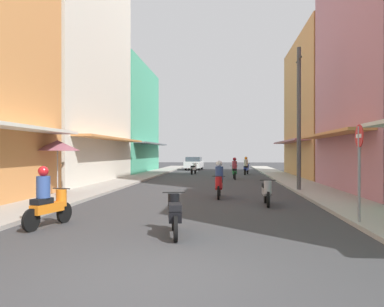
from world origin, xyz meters
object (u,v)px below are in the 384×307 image
Objects in this scene: motorbike_red at (219,181)px; vendor_umbrella at (58,146)px; motorbike_black at (174,213)px; utility_pole at (299,118)px; motorbike_green at (234,169)px; motorbike_blue at (246,167)px; parked_car at (194,163)px; motorbike_silver at (267,192)px; motorbike_white at (194,169)px; street_sign_no_entry at (359,160)px; motorbike_orange at (48,200)px.

vendor_umbrella is (-6.86, -0.59, 1.52)m from motorbike_red.
utility_pole is at bearing 65.18° from motorbike_black.
motorbike_green is at bearing 57.52° from vendor_umbrella.
parked_car is at bearing 121.13° from motorbike_blue.
motorbike_silver and motorbike_black have the same top height.
vendor_umbrella is at bearing 169.42° from motorbike_silver.
motorbike_white is 24.58m from street_sign_no_entry.
vendor_umbrella is (-4.25, -18.28, 1.72)m from motorbike_white.
street_sign_no_entry is (2.85, -17.61, 1.01)m from motorbike_green.
parked_car is 0.59× the size of utility_pole.
street_sign_no_entry is at bearing -62.84° from motorbike_silver.
vendor_umbrella is at bearing -103.10° from motorbike_white.
motorbike_white is 1.01× the size of motorbike_orange.
motorbike_red is 0.68× the size of street_sign_no_entry.
utility_pole is (8.09, 9.59, 2.90)m from motorbike_orange.
utility_pole is at bearing 35.59° from motorbike_red.
parked_car is (-0.72, 8.70, 0.24)m from motorbike_white.
motorbike_silver is 4.47m from street_sign_no_entry.
motorbike_white is 20.37m from motorbike_silver.
motorbike_green is 6.03m from motorbike_blue.
motorbike_black is (3.36, -0.63, -0.20)m from motorbike_orange.
motorbike_white is at bearing 76.90° from vendor_umbrella.
vendor_umbrella reaches higher than motorbike_red.
motorbike_orange is 0.67× the size of street_sign_no_entry.
motorbike_blue is 10.38m from parked_car.
motorbike_red is (-1.77, 2.20, 0.20)m from motorbike_silver.
motorbike_green is 7.04m from motorbike_white.
motorbike_red is at bearing -94.38° from motorbike_green.
motorbike_silver is 29.04m from parked_car.
utility_pole is at bearing 49.84° from motorbike_orange.
motorbike_red reaches higher than motorbike_silver.
motorbike_green is 15.39m from parked_car.
motorbike_blue is 20.22m from vendor_umbrella.
street_sign_no_entry is at bearing 17.36° from motorbike_black.
motorbike_blue is (0.27, 19.70, 0.20)m from motorbike_silver.
motorbike_blue is 25.15m from motorbike_black.
motorbike_white is at bearing 104.97° from street_sign_no_entry.
motorbike_red is at bearing -82.82° from parked_car.
motorbike_red is (-0.89, -11.58, 0.00)m from motorbike_green.
motorbike_green is 1.02× the size of motorbike_orange.
street_sign_no_entry reaches higher than motorbike_orange.
motorbike_red is 1.01× the size of motorbike_black.
street_sign_no_entry reaches higher than motorbike_black.
motorbike_green is 1.00× the size of motorbike_red.
utility_pole is at bearing -83.08° from motorbike_blue.
parked_car reaches higher than motorbike_white.
parked_car is (0.93, 33.23, 0.04)m from motorbike_orange.
motorbike_silver is 2.84m from motorbike_red.
utility_pole reaches higher than motorbike_blue.
vendor_umbrella reaches higher than motorbike_blue.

